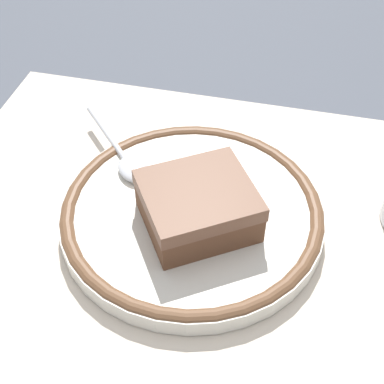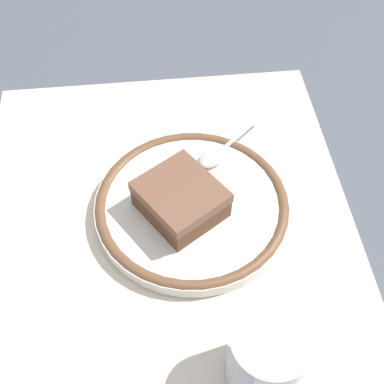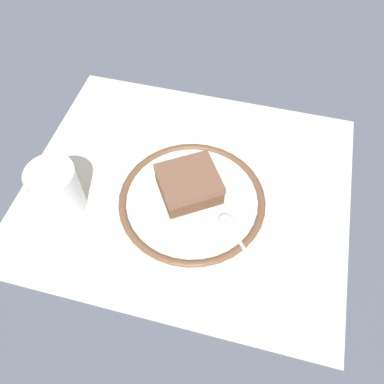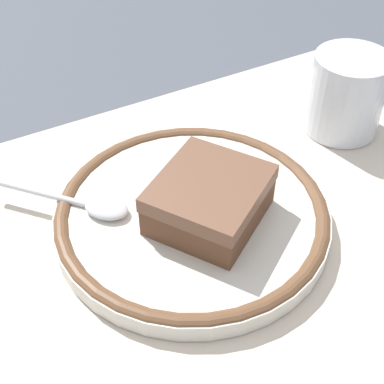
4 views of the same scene
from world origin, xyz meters
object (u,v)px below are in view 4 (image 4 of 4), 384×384
(spoon, at_px, (91,204))
(plate, at_px, (192,215))
(cup, at_px, (346,99))
(cake_slice, at_px, (209,200))

(spoon, bearing_deg, plate, -30.03)
(cup, bearing_deg, cake_slice, -162.11)
(cake_slice, bearing_deg, spoon, 145.46)
(cup, bearing_deg, plate, -166.50)
(cake_slice, height_order, cup, cup)
(plate, relative_size, cup, 2.85)
(spoon, xyz_separation_m, cup, (0.26, 0.01, 0.01))
(plate, distance_m, cake_slice, 0.03)
(cake_slice, xyz_separation_m, spoon, (-0.08, 0.05, -0.01))
(cake_slice, xyz_separation_m, cup, (0.19, 0.06, -0.00))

